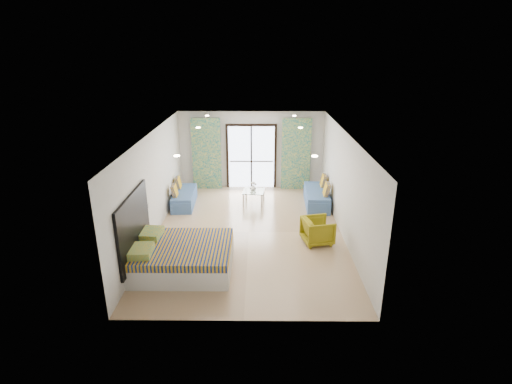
{
  "coord_description": "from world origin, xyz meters",
  "views": [
    {
      "loc": [
        0.28,
        -9.84,
        4.75
      ],
      "look_at": [
        0.19,
        0.03,
        1.15
      ],
      "focal_mm": 28.0,
      "sensor_mm": 36.0,
      "label": 1
    }
  ],
  "objects_px": {
    "daybed_left": "(184,197)",
    "armchair": "(318,229)",
    "bed": "(181,257)",
    "daybed_right": "(317,197)",
    "coffee_table": "(254,192)"
  },
  "relations": [
    {
      "from": "daybed_right",
      "to": "armchair",
      "type": "relative_size",
      "value": 2.45
    },
    {
      "from": "bed",
      "to": "daybed_left",
      "type": "relative_size",
      "value": 1.32
    },
    {
      "from": "daybed_left",
      "to": "daybed_right",
      "type": "distance_m",
      "value": 4.23
    },
    {
      "from": "daybed_left",
      "to": "armchair",
      "type": "xyz_separation_m",
      "value": [
        3.89,
        -2.57,
        0.12
      ]
    },
    {
      "from": "daybed_right",
      "to": "coffee_table",
      "type": "bearing_deg",
      "value": 179.89
    },
    {
      "from": "bed",
      "to": "armchair",
      "type": "height_order",
      "value": "bed"
    },
    {
      "from": "armchair",
      "to": "bed",
      "type": "bearing_deg",
      "value": 99.46
    },
    {
      "from": "daybed_left",
      "to": "coffee_table",
      "type": "relative_size",
      "value": 2.18
    },
    {
      "from": "daybed_right",
      "to": "armchair",
      "type": "bearing_deg",
      "value": -95.28
    },
    {
      "from": "daybed_left",
      "to": "daybed_right",
      "type": "height_order",
      "value": "daybed_right"
    },
    {
      "from": "bed",
      "to": "coffee_table",
      "type": "distance_m",
      "value": 4.33
    },
    {
      "from": "bed",
      "to": "daybed_left",
      "type": "xyz_separation_m",
      "value": [
        -0.63,
        3.91,
        -0.07
      ]
    },
    {
      "from": "bed",
      "to": "armchair",
      "type": "xyz_separation_m",
      "value": [
        3.25,
        1.33,
        0.05
      ]
    },
    {
      "from": "bed",
      "to": "daybed_right",
      "type": "distance_m",
      "value": 5.34
    },
    {
      "from": "coffee_table",
      "to": "daybed_right",
      "type": "bearing_deg",
      "value": -2.28
    }
  ]
}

